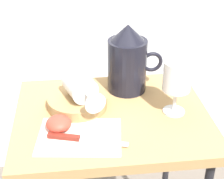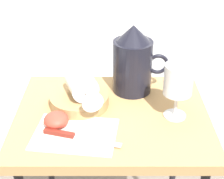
{
  "view_description": "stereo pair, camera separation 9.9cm",
  "coord_description": "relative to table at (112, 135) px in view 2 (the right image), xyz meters",
  "views": [
    {
      "loc": [
        -0.1,
        -0.85,
        1.31
      ],
      "look_at": [
        0.0,
        0.0,
        0.81
      ],
      "focal_mm": 57.07,
      "sensor_mm": 36.0,
      "label": 1
    },
    {
      "loc": [
        -0.0,
        -0.86,
        1.31
      ],
      "look_at": [
        0.0,
        0.0,
        0.81
      ],
      "focal_mm": 57.07,
      "sensor_mm": 36.0,
      "label": 2
    }
  ],
  "objects": [
    {
      "name": "wine_glass_tipped_near",
      "position": [
        -0.09,
        0.04,
        0.15
      ],
      "size": [
        0.12,
        0.16,
        0.08
      ],
      "color": "silver",
      "rests_on": "basket_tray"
    },
    {
      "name": "wine_glass_upright",
      "position": [
        0.18,
        -0.01,
        0.19
      ],
      "size": [
        0.08,
        0.08,
        0.16
      ],
      "color": "silver",
      "rests_on": "table"
    },
    {
      "name": "knife",
      "position": [
        -0.11,
        -0.12,
        0.09
      ],
      "size": [
        0.21,
        0.07,
        0.01
      ],
      "color": "silver",
      "rests_on": "linen_napkin"
    },
    {
      "name": "basket_tray",
      "position": [
        -0.1,
        0.05,
        0.1
      ],
      "size": [
        0.18,
        0.18,
        0.03
      ],
      "primitive_type": "cylinder",
      "color": "#AD8451",
      "rests_on": "table"
    },
    {
      "name": "apple_half_left",
      "position": [
        -0.15,
        -0.07,
        0.1
      ],
      "size": [
        0.07,
        0.07,
        0.04
      ],
      "primitive_type": "ellipsoid",
      "color": "#CC3D2D",
      "rests_on": "linen_napkin"
    },
    {
      "name": "table",
      "position": [
        0.0,
        0.0,
        0.0
      ],
      "size": [
        0.56,
        0.45,
        0.73
      ],
      "color": "#AD8451",
      "rests_on": "ground_plane"
    },
    {
      "name": "pitcher",
      "position": [
        0.06,
        0.14,
        0.17
      ],
      "size": [
        0.17,
        0.12,
        0.22
      ],
      "color": "black",
      "rests_on": "table"
    },
    {
      "name": "linen_napkin",
      "position": [
        -0.1,
        -0.1,
        0.08
      ],
      "size": [
        0.24,
        0.19,
        0.0
      ],
      "primitive_type": "cube",
      "rotation": [
        0.0,
        0.0,
        -0.13
      ],
      "color": "silver",
      "rests_on": "table"
    }
  ]
}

